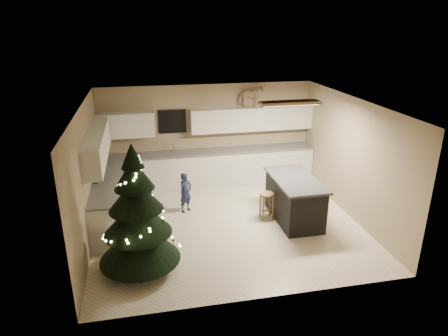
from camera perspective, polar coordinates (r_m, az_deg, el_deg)
The scene contains 8 objects.
ground_plane at distance 8.66m, azimuth 0.48°, elevation -7.94°, with size 5.50×5.50×0.00m, color beige.
room_shell at distance 7.98m, azimuth 0.67°, elevation 3.19°, with size 5.52×5.02×2.61m.
cabinetry at distance 9.72m, azimuth -6.83°, elevation 0.09°, with size 5.50×3.20×2.00m.
island at distance 8.78m, azimuth 10.01°, elevation -4.38°, with size 0.90×1.70×0.95m.
bar_stool at distance 8.73m, azimuth 6.15°, elevation -4.51°, with size 0.31×0.31×0.60m.
christmas_tree at distance 6.92m, azimuth -12.26°, elevation -7.35°, with size 1.45×1.40×2.31m.
toddler at distance 9.04m, azimuth -5.52°, elevation -3.52°, with size 0.34×0.22×0.92m, color #171B40.
rocking_horse at distance 10.30m, azimuth 3.87°, elevation 10.20°, with size 0.65×0.31×0.56m.
Camera 1 is at (-1.62, -7.44, 4.13)m, focal length 32.00 mm.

